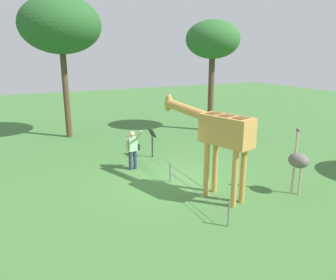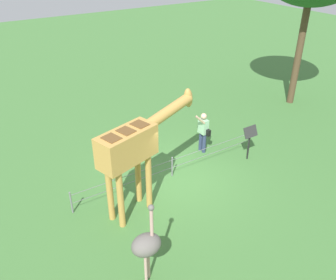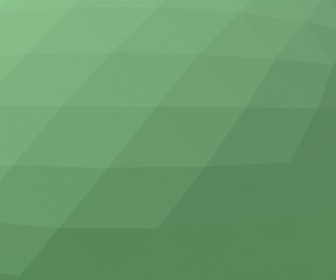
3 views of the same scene
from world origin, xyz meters
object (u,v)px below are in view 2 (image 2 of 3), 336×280
(giraffe, at_px, (135,146))
(visitor, at_px, (203,130))
(info_sign, at_px, (250,136))
(ostrich, at_px, (147,245))

(giraffe, bearing_deg, visitor, 23.68)
(info_sign, bearing_deg, giraffe, -176.94)
(ostrich, relative_size, info_sign, 1.70)
(giraffe, xyz_separation_m, ostrich, (-1.04, -2.45, -0.97))
(visitor, bearing_deg, info_sign, -50.63)
(visitor, relative_size, info_sign, 1.28)
(visitor, xyz_separation_m, ostrich, (-4.63, -4.03, 0.27))
(giraffe, distance_m, info_sign, 4.82)
(visitor, relative_size, ostrich, 0.75)
(giraffe, relative_size, visitor, 2.13)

